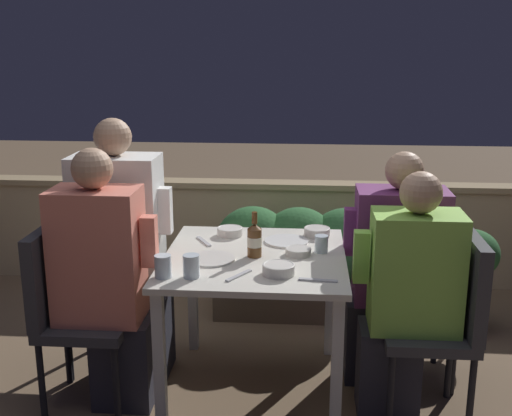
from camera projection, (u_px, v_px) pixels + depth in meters
ground_plane at (255, 389)px, 3.31m from camera, size 16.00×16.00×0.00m
parapet_wall at (272, 231)px, 4.72m from camera, size 9.00×0.18×0.75m
dining_table at (255, 273)px, 3.15m from camera, size 0.88×0.94×0.73m
planter_hedge at (299, 256)px, 4.12m from camera, size 1.07×0.47×0.72m
chair_left_near at (67, 301)px, 3.08m from camera, size 0.42×0.42×0.89m
person_coral_top at (106, 280)px, 3.04m from camera, size 0.49×0.26×1.28m
chair_left_far at (90, 276)px, 3.40m from camera, size 0.42×0.42×0.89m
person_white_polo at (124, 249)px, 3.35m from camera, size 0.51×0.26×1.37m
chair_right_near at (449, 311)px, 2.96m from camera, size 0.42×0.42×0.89m
person_green_blouse at (406, 297)px, 2.96m from camera, size 0.49×0.26×1.19m
chair_right_far at (430, 285)px, 3.28m from camera, size 0.42×0.42×0.89m
person_purple_stripe at (392, 270)px, 3.27m from camera, size 0.51×0.26×1.22m
beer_bottle at (254, 240)px, 3.09m from camera, size 0.07×0.07×0.22m
plate_0 at (211, 259)px, 3.06m from camera, size 0.23×0.23×0.01m
plate_1 at (286, 241)px, 3.33m from camera, size 0.23×0.23×0.01m
bowl_0 at (298, 251)px, 3.13m from camera, size 0.13×0.13×0.03m
bowl_1 at (317, 231)px, 3.42m from camera, size 0.14×0.14×0.05m
bowl_2 at (279, 269)px, 2.86m from camera, size 0.15×0.15×0.05m
bowl_3 at (230, 231)px, 3.43m from camera, size 0.14×0.14×0.04m
glass_cup_0 at (163, 266)px, 2.82m from camera, size 0.07×0.07×0.10m
glass_cup_1 at (191, 266)px, 2.82m from camera, size 0.07×0.07×0.10m
glass_cup_2 at (321, 244)px, 3.16m from camera, size 0.07×0.07×0.08m
fork_0 at (318, 280)px, 2.79m from camera, size 0.17×0.04×0.01m
fork_1 at (204, 241)px, 3.33m from camera, size 0.10×0.16×0.01m
fork_2 at (239, 275)px, 2.85m from camera, size 0.11×0.15×0.01m
potted_plant at (471, 270)px, 3.87m from camera, size 0.32×0.32×0.65m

